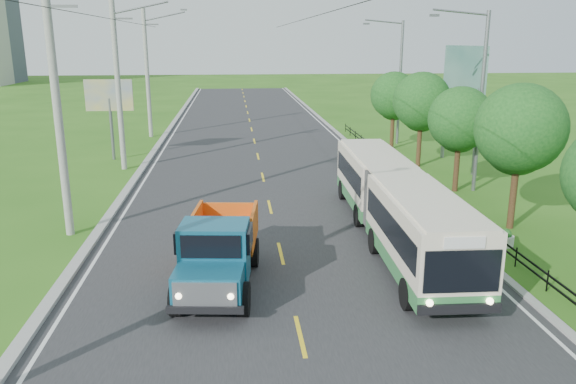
{
  "coord_description": "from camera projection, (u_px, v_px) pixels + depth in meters",
  "views": [
    {
      "loc": [
        -1.64,
        -13.26,
        7.58
      ],
      "look_at": [
        0.43,
        7.66,
        1.9
      ],
      "focal_mm": 35.0,
      "sensor_mm": 36.0,
      "label": 1
    }
  ],
  "objects": [
    {
      "name": "billboard_right",
      "position": [
        463.0,
        79.0,
        33.86
      ],
      "size": [
        0.24,
        6.0,
        7.3
      ],
      "color": "slate",
      "rests_on": "ground"
    },
    {
      "name": "planter_far",
      "position": [
        390.0,
        156.0,
        36.75
      ],
      "size": [
        0.64,
        0.64,
        0.67
      ],
      "color": "silver",
      "rests_on": "ground"
    },
    {
      "name": "planter_near",
      "position": [
        505.0,
        239.0,
        21.38
      ],
      "size": [
        0.64,
        0.64,
        0.67
      ],
      "color": "silver",
      "rests_on": "ground"
    },
    {
      "name": "edge_line_left",
      "position": [
        150.0,
        172.0,
        33.45
      ],
      "size": [
        0.12,
        120.0,
        0.0
      ],
      "primitive_type": "cube",
      "color": "silver",
      "rests_on": "road"
    },
    {
      "name": "railing_right",
      "position": [
        421.0,
        186.0,
        29.0
      ],
      "size": [
        0.04,
        40.0,
        0.6
      ],
      "primitive_type": "cube",
      "color": "black",
      "rests_on": "ground"
    },
    {
      "name": "ground",
      "position": [
        300.0,
        336.0,
        14.87
      ],
      "size": [
        240.0,
        240.0,
        0.0
      ],
      "primitive_type": "plane",
      "color": "#2C6217",
      "rests_on": "ground"
    },
    {
      "name": "curb_right",
      "position": [
        376.0,
        166.0,
        34.75
      ],
      "size": [
        0.3,
        120.0,
        0.1
      ],
      "primitive_type": "cube",
      "color": "#9E9E99",
      "rests_on": "ground"
    },
    {
      "name": "streetlight_mid",
      "position": [
        478.0,
        96.0,
        28.05
      ],
      "size": [
        3.02,
        0.2,
        9.07
      ],
      "color": "slate",
      "rests_on": "ground"
    },
    {
      "name": "tree_back",
      "position": [
        394.0,
        98.0,
        39.96
      ],
      "size": [
        3.3,
        3.36,
        5.5
      ],
      "color": "#382314",
      "rests_on": "ground"
    },
    {
      "name": "edge_line_right",
      "position": [
        368.0,
        167.0,
        34.71
      ],
      "size": [
        0.12,
        120.0,
        0.0
      ],
      "primitive_type": "cube",
      "color": "silver",
      "rests_on": "road"
    },
    {
      "name": "dump_truck",
      "position": [
        219.0,
        247.0,
        17.56
      ],
      "size": [
        2.75,
        5.83,
        2.36
      ],
      "rotation": [
        0.0,
        0.0,
        -0.12
      ],
      "color": "#125470",
      "rests_on": "ground"
    },
    {
      "name": "curb_left",
      "position": [
        140.0,
        171.0,
        33.38
      ],
      "size": [
        0.4,
        120.0,
        0.15
      ],
      "primitive_type": "cube",
      "color": "#9E9E99",
      "rests_on": "ground"
    },
    {
      "name": "tree_fifth",
      "position": [
        422.0,
        104.0,
        34.15
      ],
      "size": [
        3.48,
        3.52,
        5.8
      ],
      "color": "#382314",
      "rests_on": "ground"
    },
    {
      "name": "tree_third",
      "position": [
        519.0,
        133.0,
        22.59
      ],
      "size": [
        3.6,
        3.62,
        6.0
      ],
      "color": "#382314",
      "rests_on": "ground"
    },
    {
      "name": "bus",
      "position": [
        395.0,
        200.0,
        21.59
      ],
      "size": [
        2.77,
        14.26,
        2.74
      ],
      "rotation": [
        0.0,
        0.0,
        -0.03
      ],
      "color": "#30793E",
      "rests_on": "ground"
    },
    {
      "name": "pole_mid",
      "position": [
        119.0,
        84.0,
        32.93
      ],
      "size": [
        3.51,
        0.32,
        10.0
      ],
      "color": "gray",
      "rests_on": "ground"
    },
    {
      "name": "tree_fourth",
      "position": [
        460.0,
        122.0,
        28.45
      ],
      "size": [
        3.24,
        3.31,
        5.4
      ],
      "color": "#382314",
      "rests_on": "ground"
    },
    {
      "name": "pole_near",
      "position": [
        58.0,
        108.0,
        21.4
      ],
      "size": [
        3.51,
        0.32,
        10.0
      ],
      "color": "gray",
      "rests_on": "ground"
    },
    {
      "name": "centre_dash",
      "position": [
        300.0,
        336.0,
        14.86
      ],
      "size": [
        0.12,
        2.2,
        0.0
      ],
      "primitive_type": "cube",
      "color": "yellow",
      "rests_on": "road"
    },
    {
      "name": "planter_mid",
      "position": [
        433.0,
        186.0,
        29.06
      ],
      "size": [
        0.64,
        0.64,
        0.67
      ],
      "color": "silver",
      "rests_on": "ground"
    },
    {
      "name": "road",
      "position": [
        261.0,
        169.0,
        34.08
      ],
      "size": [
        14.0,
        120.0,
        0.02
      ],
      "primitive_type": "cube",
      "color": "#28282B",
      "rests_on": "ground"
    },
    {
      "name": "pole_far",
      "position": [
        148.0,
        73.0,
        44.46
      ],
      "size": [
        3.51,
        0.32,
        10.0
      ],
      "color": "gray",
      "rests_on": "ground"
    },
    {
      "name": "streetlight_far",
      "position": [
        398.0,
        78.0,
        41.5
      ],
      "size": [
        3.02,
        0.2,
        9.07
      ],
      "color": "slate",
      "rests_on": "ground"
    },
    {
      "name": "billboard_left",
      "position": [
        109.0,
        100.0,
        36.01
      ],
      "size": [
        3.0,
        0.2,
        5.2
      ],
      "color": "slate",
      "rests_on": "ground"
    }
  ]
}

